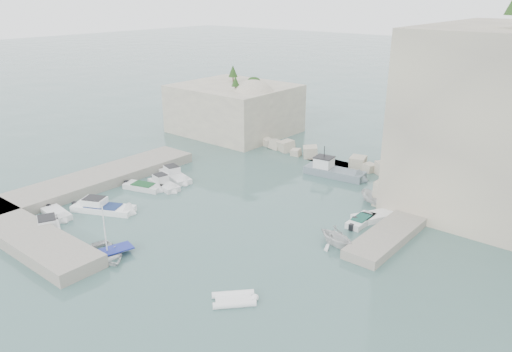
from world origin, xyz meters
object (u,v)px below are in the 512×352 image
Objects in this scene: rowboat at (108,257)px; inflatable_dinghy at (234,301)px; motorboat_b at (164,187)px; tender_east_d at (377,205)px; motorboat_d at (104,211)px; tender_east_c at (377,219)px; work_boat at (334,176)px; tender_east_a at (336,245)px; motorboat_f at (49,235)px; motorboat_e at (57,216)px; tender_east_b at (361,224)px; motorboat_a at (175,179)px; motorboat_c at (144,189)px.

inflatable_dinghy is (11.82, 1.92, 0.00)m from rowboat.
motorboat_b is 22.43m from tender_east_d.
motorboat_d reaches higher than rowboat.
work_boat reaches higher than tender_east_c.
work_boat reaches higher than motorboat_b.
tender_east_a is 0.46× the size of work_boat.
work_boat is at bearing 44.26° from tender_east_a.
tender_east_a is (12.92, 13.40, 0.00)m from rowboat.
motorboat_f reaches higher than inflatable_dinghy.
motorboat_f is 30.63m from tender_east_d.
tender_east_d is (19.61, 18.09, 0.00)m from motorboat_d.
rowboat is 24.21m from tender_east_c.
motorboat_e is 30.08m from tender_east_c.
tender_east_b is at bearing -55.00° from work_boat.
motorboat_a and motorboat_d have the same top height.
motorboat_d is 9.28m from rowboat.
motorboat_a is at bearing 96.85° from tender_east_b.
motorboat_b is 1.25× the size of tender_east_d.
rowboat is (7.19, 1.01, 0.00)m from motorboat_f.
motorboat_e is 1.22× the size of inflatable_dinghy.
tender_east_b reaches higher than inflatable_dinghy.
tender_east_c is (20.44, 21.28, 0.00)m from motorboat_f.
tender_east_c is at bearing -137.53° from tender_east_d.
tender_east_b is (21.83, 3.06, 0.00)m from motorboat_a.
rowboat is at bearing -46.91° from motorboat_b.
motorboat_a reaches higher than motorboat_e.
motorboat_c is 12.22m from motorboat_f.
motorboat_d reaches higher than inflatable_dinghy.
motorboat_d is at bearing -125.50° from work_boat.
inflatable_dinghy is (19.67, -3.04, 0.00)m from motorboat_d.
work_boat is (-7.67, 25.63, 0.00)m from inflatable_dinghy.
motorboat_d is 25.58m from work_boat.
work_boat is (11.34, 28.56, 0.00)m from motorboat_f.
work_boat is at bearing 78.01° from tender_east_c.
motorboat_f is at bearing -96.30° from motorboat_c.
tender_east_c is (23.44, 18.86, 0.00)m from motorboat_e.
motorboat_d is at bearing -65.93° from motorboat_a.
inflatable_dinghy is at bearing -40.04° from motorboat_c.
motorboat_d is 26.68m from tender_east_d.
motorboat_b reaches higher than tender_east_c.
tender_east_b is (0.74, 16.46, 0.00)m from inflatable_dinghy.
rowboat is 18.62m from tender_east_a.
motorboat_e is (-2.34, -3.55, 0.00)m from motorboat_d.
work_boat is at bearing 68.12° from motorboat_e.
work_boat is at bearing 60.60° from motorboat_b.
work_boat is at bearing 58.63° from motorboat_a.
tender_east_c is at bearing 38.26° from inflatable_dinghy.
tender_east_b is at bearing -155.92° from tender_east_d.
motorboat_b reaches higher than tender_east_b.
tender_east_a is at bearing -3.74° from motorboat_d.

